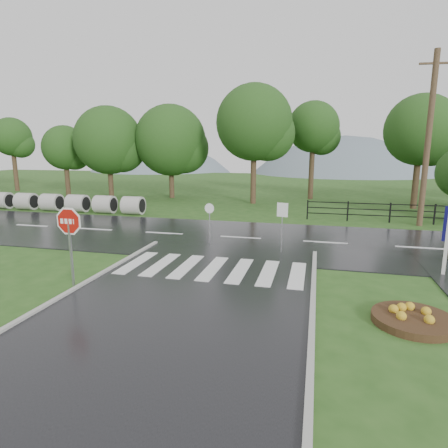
# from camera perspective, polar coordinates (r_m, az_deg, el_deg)

# --- Properties ---
(ground) EXTENTS (120.00, 120.00, 0.00)m
(ground) POSITION_cam_1_polar(r_m,az_deg,el_deg) (9.24, -10.49, -16.38)
(ground) COLOR #274F1A
(ground) RESTS_ON ground
(main_road) EXTENTS (90.00, 8.00, 0.04)m
(main_road) POSITION_cam_1_polar(r_m,az_deg,el_deg) (18.26, 2.53, -2.20)
(main_road) COLOR black
(main_road) RESTS_ON ground
(crosswalk) EXTENTS (6.50, 2.80, 0.02)m
(crosswalk) POSITION_cam_1_polar(r_m,az_deg,el_deg) (13.56, -1.72, -6.75)
(crosswalk) COLOR silver
(crosswalk) RESTS_ON ground
(fence_west) EXTENTS (9.58, 0.08, 1.20)m
(fence_west) POSITION_cam_1_polar(r_m,az_deg,el_deg) (24.05, 24.00, 1.87)
(fence_west) COLOR black
(fence_west) RESTS_ON ground
(hills) EXTENTS (102.00, 48.00, 48.00)m
(hills) POSITION_cam_1_polar(r_m,az_deg,el_deg) (75.07, 13.52, -4.29)
(hills) COLOR slate
(hills) RESTS_ON ground
(treeline) EXTENTS (83.20, 5.20, 10.00)m
(treeline) POSITION_cam_1_polar(r_m,az_deg,el_deg) (31.79, 9.36, 3.46)
(treeline) COLOR #1A4013
(treeline) RESTS_ON ground
(culvert_pipes) EXTENTS (11.80, 1.20, 1.20)m
(culvert_pipes) POSITION_cam_1_polar(r_m,az_deg,el_deg) (28.40, -23.12, 3.00)
(culvert_pipes) COLOR #9E9B93
(culvert_pipes) RESTS_ON ground
(stop_sign) EXTENTS (1.19, 0.07, 2.68)m
(stop_sign) POSITION_cam_1_polar(r_m,az_deg,el_deg) (12.54, -22.54, -0.59)
(stop_sign) COLOR #939399
(stop_sign) RESTS_ON ground
(flower_bed) EXTENTS (1.98, 1.98, 0.40)m
(flower_bed) POSITION_cam_1_polar(r_m,az_deg,el_deg) (10.68, 26.91, -12.67)
(flower_bed) COLOR #332111
(flower_bed) RESTS_ON ground
(reg_sign_small) EXTENTS (0.46, 0.16, 2.13)m
(reg_sign_small) POSITION_cam_1_polar(r_m,az_deg,el_deg) (15.51, 8.86, 0.95)
(reg_sign_small) COLOR #939399
(reg_sign_small) RESTS_ON ground
(reg_sign_round) EXTENTS (0.44, 0.09, 1.91)m
(reg_sign_round) POSITION_cam_1_polar(r_m,az_deg,el_deg) (16.70, -2.23, 0.88)
(reg_sign_round) COLOR #939399
(reg_sign_round) RESTS_ON ground
(utility_pole_east) EXTENTS (1.68, 0.31, 9.42)m
(utility_pole_east) POSITION_cam_1_polar(r_m,az_deg,el_deg) (23.62, 28.67, 11.23)
(utility_pole_east) COLOR #473523
(utility_pole_east) RESTS_ON ground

